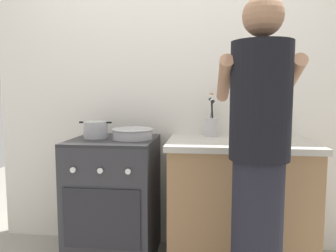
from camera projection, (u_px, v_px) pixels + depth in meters
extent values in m
cube|color=silver|center=(192.00, 90.00, 2.60)|extent=(3.20, 0.10, 2.50)
cube|color=#99724C|center=(239.00, 207.00, 2.30)|extent=(0.96, 0.56, 0.86)
cube|color=#B7B2A8|center=(240.00, 144.00, 2.25)|extent=(1.00, 0.60, 0.04)
cube|color=#2D2D33|center=(115.00, 200.00, 2.40)|extent=(0.60, 0.60, 0.88)
cube|color=#232326|center=(114.00, 140.00, 2.35)|extent=(0.60, 0.60, 0.02)
cube|color=black|center=(102.00, 219.00, 2.10)|extent=(0.51, 0.01, 0.40)
cylinder|color=silver|center=(73.00, 170.00, 2.08)|extent=(0.04, 0.01, 0.04)
cylinder|color=silver|center=(100.00, 171.00, 2.06)|extent=(0.04, 0.01, 0.04)
cylinder|color=silver|center=(128.00, 172.00, 2.04)|extent=(0.04, 0.01, 0.04)
cylinder|color=#B2B2B7|center=(96.00, 130.00, 2.38)|extent=(0.17, 0.17, 0.12)
cube|color=black|center=(82.00, 122.00, 2.39)|extent=(0.04, 0.02, 0.01)
cube|color=black|center=(109.00, 123.00, 2.37)|extent=(0.04, 0.02, 0.01)
cylinder|color=#B7B7BC|center=(133.00, 134.00, 2.34)|extent=(0.29, 0.29, 0.07)
torus|color=#B7B7BC|center=(133.00, 129.00, 2.33)|extent=(0.30, 0.30, 0.01)
cylinder|color=silver|center=(211.00, 127.00, 2.46)|extent=(0.10, 0.10, 0.14)
cylinder|color=black|center=(211.00, 117.00, 2.46)|extent=(0.05, 0.05, 0.25)
sphere|color=black|center=(211.00, 99.00, 2.45)|extent=(0.03, 0.03, 0.03)
cylinder|color=silver|center=(210.00, 116.00, 2.46)|extent=(0.04, 0.06, 0.27)
sphere|color=silver|center=(210.00, 97.00, 2.44)|extent=(0.03, 0.03, 0.03)
cylinder|color=silver|center=(212.00, 116.00, 2.47)|extent=(0.04, 0.02, 0.27)
sphere|color=silver|center=(212.00, 97.00, 2.45)|extent=(0.03, 0.03, 0.03)
cylinder|color=white|center=(212.00, 118.00, 2.46)|extent=(0.04, 0.05, 0.24)
sphere|color=white|center=(212.00, 100.00, 2.44)|extent=(0.03, 0.03, 0.03)
cylinder|color=black|center=(212.00, 118.00, 2.45)|extent=(0.03, 0.03, 0.23)
sphere|color=black|center=(213.00, 102.00, 2.43)|extent=(0.03, 0.03, 0.03)
cylinder|color=#9E7547|center=(211.00, 116.00, 2.47)|extent=(0.04, 0.01, 0.29)
sphere|color=#9E7547|center=(211.00, 95.00, 2.46)|extent=(0.03, 0.03, 0.03)
cylinder|color=silver|center=(245.00, 137.00, 2.19)|extent=(0.04, 0.04, 0.07)
cylinder|color=red|center=(245.00, 130.00, 2.19)|extent=(0.04, 0.04, 0.02)
cylinder|color=gold|center=(271.00, 127.00, 2.14)|extent=(0.06, 0.06, 0.21)
cylinder|color=gold|center=(271.00, 108.00, 2.13)|extent=(0.03, 0.03, 0.04)
cylinder|color=black|center=(272.00, 104.00, 2.12)|extent=(0.03, 0.03, 0.02)
cylinder|color=black|center=(256.00, 245.00, 1.68)|extent=(0.26, 0.26, 0.90)
cylinder|color=black|center=(261.00, 101.00, 1.61)|extent=(0.30, 0.30, 0.58)
sphere|color=#A07254|center=(263.00, 16.00, 1.56)|extent=(0.20, 0.20, 0.20)
cylinder|color=#A07254|center=(224.00, 80.00, 1.75)|extent=(0.07, 0.41, 0.24)
cylinder|color=#A07254|center=(290.00, 80.00, 1.71)|extent=(0.07, 0.41, 0.24)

